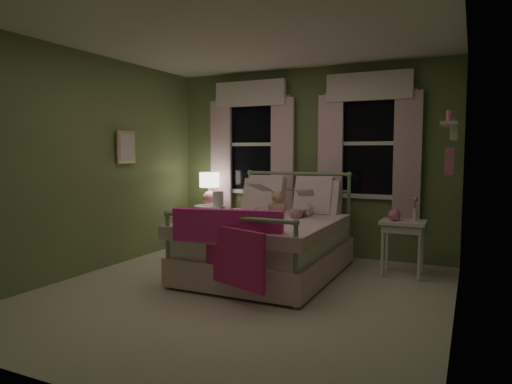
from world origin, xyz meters
The scene contains 18 objects.
room_shell centered at (0.00, 0.00, 1.30)m, with size 4.20×4.20×4.20m.
bed centered at (-0.04, 0.83, 0.38)m, with size 1.58×2.04×1.18m.
pink_throw centered at (-0.04, -0.20, 0.61)m, with size 1.10×0.44×0.71m.
child_left centered at (-0.32, 1.25, 0.94)m, with size 0.27×0.18×0.75m, color #F7D1DD.
child_right centered at (0.24, 1.25, 0.94)m, with size 0.36×0.28×0.75m, color #F7D1DD.
book_left centered at (-0.32, 1.00, 0.96)m, with size 0.20×0.27×0.03m, color beige.
book_right centered at (0.24, 1.00, 0.92)m, with size 0.20×0.27×0.02m, color beige.
teddy_bear centered at (-0.04, 1.09, 0.79)m, with size 0.24×0.20×0.32m.
nightstand_left centered at (-1.39, 1.73, 0.42)m, with size 0.46×0.46×0.65m.
table_lamp centered at (-1.39, 1.73, 0.95)m, with size 0.29×0.29×0.46m.
book_nightstand centered at (-1.29, 1.65, 0.66)m, with size 0.16×0.22×0.02m, color beige.
nightstand_right centered at (1.40, 1.42, 0.55)m, with size 0.50×0.40×0.64m.
pink_toy centered at (1.30, 1.41, 0.71)m, with size 0.14×0.20×0.14m.
bud_vase centered at (1.52, 1.47, 0.79)m, with size 0.06×0.06×0.28m.
window_left centered at (-0.85, 2.03, 1.62)m, with size 1.34×0.13×1.96m.
window_right centered at (0.85, 2.03, 1.62)m, with size 1.34×0.13×1.96m.
wall_shelf centered at (1.90, 0.70, 1.52)m, with size 0.15×0.50×0.60m.
framed_picture centered at (-1.95, 0.60, 1.50)m, with size 0.03×0.32×0.42m.
Camera 1 is at (2.10, -4.01, 1.43)m, focal length 32.00 mm.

